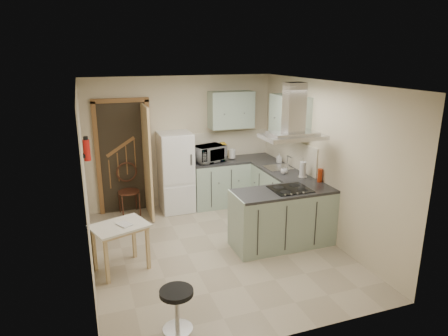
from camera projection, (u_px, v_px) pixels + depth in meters
name	position (u px, v px, depth m)	size (l,w,h in m)	color
floor	(217.00, 249.00, 6.12)	(4.20, 4.20, 0.00)	tan
ceiling	(216.00, 83.00, 5.43)	(4.20, 4.20, 0.00)	silver
back_wall	(182.00, 142.00, 7.67)	(3.60, 3.60, 0.00)	beige
left_wall	(85.00, 184.00, 5.19)	(4.20, 4.20, 0.00)	beige
right_wall	(323.00, 160.00, 6.35)	(4.20, 4.20, 0.00)	beige
doorway	(124.00, 157.00, 7.35)	(1.10, 0.12, 2.10)	brown
fridge	(176.00, 172.00, 7.48)	(0.60, 0.60, 1.50)	white
counter_back	(219.00, 182.00, 7.84)	(1.08, 0.60, 0.90)	#9EB2A0
counter_right	(273.00, 188.00, 7.50)	(0.60, 1.95, 0.90)	#9EB2A0
splashback	(229.00, 144.00, 8.00)	(1.68, 0.02, 0.50)	beige
wall_cabinet_back	(231.00, 110.00, 7.66)	(0.85, 0.35, 0.70)	#9EB2A0
wall_cabinet_right	(289.00, 116.00, 6.90)	(0.35, 0.90, 0.70)	#9EB2A0
peninsula	(283.00, 218.00, 6.16)	(1.55, 0.65, 0.90)	#9EB2A0
hob	(290.00, 189.00, 6.07)	(0.58, 0.50, 0.01)	black
extractor_hood	(293.00, 137.00, 5.84)	(0.90, 0.55, 0.10)	silver
sink	(278.00, 168.00, 7.21)	(0.45, 0.40, 0.01)	silver
fire_extinguisher	(87.00, 150.00, 5.96)	(0.10, 0.10, 0.32)	#B2140F
drop_leaf_table	(121.00, 248.00, 5.46)	(0.71, 0.54, 0.67)	tan
bentwood_chair	(129.00, 192.00, 7.35)	(0.39, 0.39, 0.87)	#432916
stool	(177.00, 310.00, 4.28)	(0.36, 0.36, 0.49)	black
microwave	(209.00, 154.00, 7.57)	(0.57, 0.39, 0.32)	black
kettle	(232.00, 154.00, 7.80)	(0.14, 0.14, 0.21)	silver
cereal_box	(223.00, 151.00, 7.76)	(0.08, 0.21, 0.32)	gold
soap_bottle	(279.00, 158.00, 7.53)	(0.08, 0.08, 0.18)	silver
paper_towel	(303.00, 169.00, 6.62)	(0.11, 0.11, 0.28)	silver
cup	(284.00, 171.00, 6.83)	(0.12, 0.12, 0.09)	silver
red_bottle	(320.00, 175.00, 6.40)	(0.08, 0.08, 0.22)	#B7340F
book	(120.00, 224.00, 5.30)	(0.15, 0.20, 0.09)	maroon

